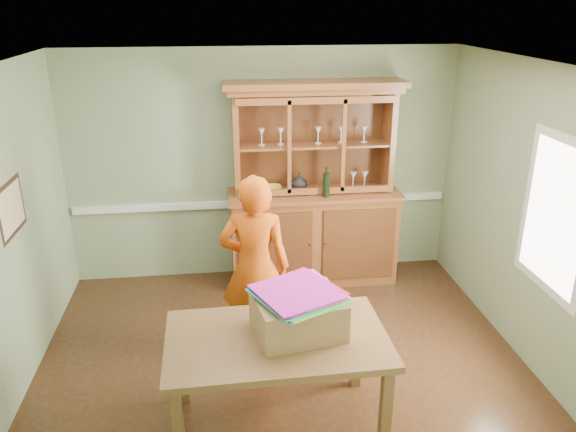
{
  "coord_description": "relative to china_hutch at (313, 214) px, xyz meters",
  "views": [
    {
      "loc": [
        -0.5,
        -4.31,
        3.18
      ],
      "look_at": [
        0.1,
        0.4,
        1.33
      ],
      "focal_mm": 35.0,
      "sensor_mm": 36.0,
      "label": 1
    }
  ],
  "objects": [
    {
      "name": "floor",
      "position": [
        -0.56,
        -1.73,
        -0.82
      ],
      "size": [
        4.5,
        4.5,
        0.0
      ],
      "primitive_type": "plane",
      "color": "#4C2D18",
      "rests_on": "ground"
    },
    {
      "name": "ceiling",
      "position": [
        -0.56,
        -1.73,
        1.88
      ],
      "size": [
        4.5,
        4.5,
        0.0
      ],
      "primitive_type": "plane",
      "rotation": [
        3.14,
        0.0,
        0.0
      ],
      "color": "white",
      "rests_on": "wall_back"
    },
    {
      "name": "wall_back",
      "position": [
        -0.56,
        0.27,
        0.53
      ],
      "size": [
        4.5,
        0.0,
        4.5
      ],
      "primitive_type": "plane",
      "rotation": [
        1.57,
        0.0,
        0.0
      ],
      "color": "gray",
      "rests_on": "floor"
    },
    {
      "name": "wall_left",
      "position": [
        -2.81,
        -1.73,
        0.53
      ],
      "size": [
        0.0,
        4.0,
        4.0
      ],
      "primitive_type": "plane",
      "rotation": [
        1.57,
        0.0,
        1.57
      ],
      "color": "gray",
      "rests_on": "floor"
    },
    {
      "name": "wall_right",
      "position": [
        1.69,
        -1.73,
        0.53
      ],
      "size": [
        0.0,
        4.0,
        4.0
      ],
      "primitive_type": "plane",
      "rotation": [
        1.57,
        0.0,
        -1.57
      ],
      "color": "gray",
      "rests_on": "floor"
    },
    {
      "name": "wall_front",
      "position": [
        -0.56,
        -3.73,
        0.53
      ],
      "size": [
        4.5,
        0.0,
        4.5
      ],
      "primitive_type": "plane",
      "rotation": [
        -1.57,
        0.0,
        0.0
      ],
      "color": "gray",
      "rests_on": "floor"
    },
    {
      "name": "chair_rail",
      "position": [
        -0.56,
        0.24,
        0.08
      ],
      "size": [
        4.41,
        0.05,
        0.08
      ],
      "primitive_type": "cube",
      "color": "white",
      "rests_on": "wall_back"
    },
    {
      "name": "framed_map",
      "position": [
        -2.79,
        -1.43,
        0.73
      ],
      "size": [
        0.03,
        0.6,
        0.46
      ],
      "color": "#2F2012",
      "rests_on": "wall_left"
    },
    {
      "name": "window_panel",
      "position": [
        1.67,
        -2.03,
        0.68
      ],
      "size": [
        0.03,
        0.96,
        1.36
      ],
      "color": "white",
      "rests_on": "wall_right"
    },
    {
      "name": "china_hutch",
      "position": [
        0.0,
        0.0,
        0.0
      ],
      "size": [
        2.0,
        0.66,
        2.35
      ],
      "color": "brown",
      "rests_on": "floor"
    },
    {
      "name": "dining_table",
      "position": [
        -0.69,
        -2.5,
        -0.09
      ],
      "size": [
        1.67,
        1.02,
        0.83
      ],
      "rotation": [
        0.0,
        0.0,
        0.02
      ],
      "color": "brown",
      "rests_on": "floor"
    },
    {
      "name": "cardboard_box",
      "position": [
        -0.53,
        -2.45,
        0.15
      ],
      "size": [
        0.71,
        0.61,
        0.29
      ],
      "primitive_type": "cube",
      "rotation": [
        0.0,
        0.0,
        0.17
      ],
      "color": "#9E7751",
      "rests_on": "dining_table"
    },
    {
      "name": "kite_stack",
      "position": [
        -0.53,
        -2.44,
        0.33
      ],
      "size": [
        0.73,
        0.73,
        0.06
      ],
      "rotation": [
        0.0,
        0.0,
        0.47
      ],
      "color": "#3BCC83",
      "rests_on": "cardboard_box"
    },
    {
      "name": "person",
      "position": [
        -0.78,
        -1.45,
        0.06
      ],
      "size": [
        0.69,
        0.49,
        1.77
      ],
      "primitive_type": "imported",
      "rotation": [
        0.0,
        0.0,
        3.03
      ],
      "color": "#DA520D",
      "rests_on": "floor"
    }
  ]
}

